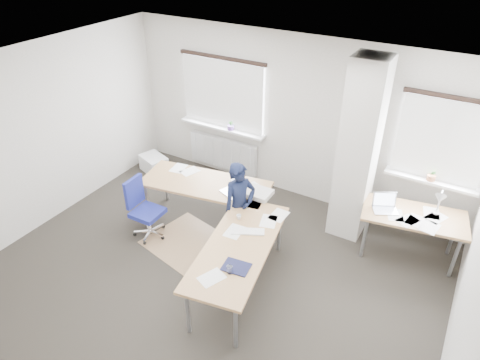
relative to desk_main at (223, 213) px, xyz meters
The scene contains 8 objects.
ground 0.88m from the desk_main, 78.91° to the right, with size 6.00×6.00×0.00m, color black.
room_shell 1.10m from the desk_main, 14.72° to the right, with size 6.04×5.04×2.82m.
floor_mat 0.89m from the desk_main, 165.87° to the right, with size 1.22×1.04×0.01m, color #997753.
white_crate 2.80m from the desk_main, 151.84° to the left, with size 0.53×0.37×0.32m, color white.
desk_main is the anchor object (origin of this frame).
desk_side 2.67m from the desk_main, 28.35° to the left, with size 1.50×0.93×1.22m.
task_chair 1.33m from the desk_main, 167.65° to the right, with size 0.53×0.52×0.97m.
person 0.28m from the desk_main, 65.43° to the left, with size 0.51×0.33×1.39m, color black.
Camera 1 is at (2.56, -3.56, 4.29)m, focal length 32.00 mm.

